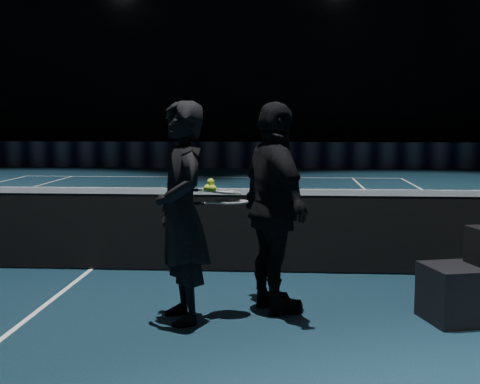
{
  "coord_description": "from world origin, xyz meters",
  "views": [
    {
      "loc": [
        2.24,
        -7.38,
        1.74
      ],
      "look_at": [
        1.83,
        -1.68,
        1.1
      ],
      "focal_mm": 50.0,
      "sensor_mm": 36.0,
      "label": 1
    }
  ],
  "objects_px": {
    "player_a": "(182,212)",
    "racket_lower": "(232,202)",
    "player_b": "(275,208)",
    "racket_upper": "(225,192)",
    "tennis_balls": "(210,187)"
  },
  "relations": [
    {
      "from": "player_a",
      "to": "racket_lower",
      "type": "relative_size",
      "value": 2.76
    },
    {
      "from": "player_b",
      "to": "racket_upper",
      "type": "height_order",
      "value": "player_b"
    },
    {
      "from": "player_b",
      "to": "tennis_balls",
      "type": "height_order",
      "value": "player_b"
    },
    {
      "from": "player_b",
      "to": "racket_lower",
      "type": "relative_size",
      "value": 2.76
    },
    {
      "from": "player_b",
      "to": "player_a",
      "type": "bearing_deg",
      "value": 87.11
    },
    {
      "from": "player_b",
      "to": "tennis_balls",
      "type": "relative_size",
      "value": 15.66
    },
    {
      "from": "player_a",
      "to": "racket_upper",
      "type": "height_order",
      "value": "player_a"
    },
    {
      "from": "player_a",
      "to": "player_b",
      "type": "relative_size",
      "value": 1.0
    },
    {
      "from": "player_a",
      "to": "player_b",
      "type": "bearing_deg",
      "value": 88.32
    },
    {
      "from": "player_a",
      "to": "racket_lower",
      "type": "height_order",
      "value": "player_a"
    },
    {
      "from": "tennis_balls",
      "to": "player_a",
      "type": "bearing_deg",
      "value": -155.57
    },
    {
      "from": "player_a",
      "to": "tennis_balls",
      "type": "relative_size",
      "value": 15.66
    },
    {
      "from": "player_a",
      "to": "racket_upper",
      "type": "relative_size",
      "value": 2.76
    },
    {
      "from": "player_b",
      "to": "racket_upper",
      "type": "relative_size",
      "value": 2.76
    },
    {
      "from": "player_a",
      "to": "racket_lower",
      "type": "xyz_separation_m",
      "value": [
        0.41,
        0.18,
        0.07
      ]
    }
  ]
}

